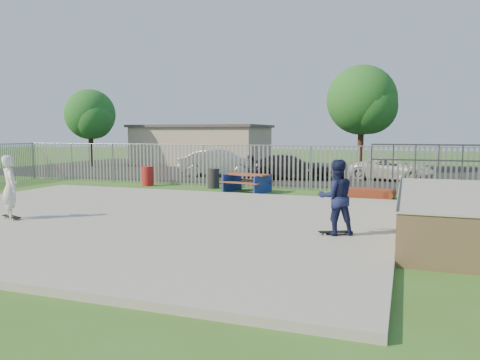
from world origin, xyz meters
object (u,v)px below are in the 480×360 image
(car_white, at_px, (393,169))
(car_dark, at_px, (290,167))
(funbox, at_px, (367,193))
(tree_left, at_px, (90,115))
(skater_white, at_px, (10,187))
(trash_bin_grey, at_px, (213,178))
(car_silver, at_px, (220,163))
(picnic_table, at_px, (247,183))
(tree_mid, at_px, (362,100))
(trash_bin_red, at_px, (148,176))
(skater_navy, at_px, (336,197))

(car_white, bearing_deg, car_dark, 115.08)
(funbox, xyz_separation_m, tree_left, (-21.47, 11.01, 3.78))
(car_dark, relative_size, skater_white, 2.57)
(trash_bin_grey, distance_m, car_silver, 5.73)
(car_white, bearing_deg, funbox, -173.11)
(picnic_table, relative_size, funbox, 1.18)
(car_silver, xyz_separation_m, car_white, (9.60, 0.96, -0.17))
(trash_bin_grey, xyz_separation_m, skater_white, (-2.05, -9.85, 0.59))
(car_dark, distance_m, tree_mid, 8.10)
(trash_bin_grey, bearing_deg, car_silver, 108.74)
(trash_bin_grey, height_order, car_silver, car_silver)
(funbox, bearing_deg, car_white, 91.29)
(car_dark, relative_size, tree_left, 0.78)
(trash_bin_red, height_order, car_silver, car_silver)
(trash_bin_red, relative_size, car_white, 0.21)
(car_dark, xyz_separation_m, tree_left, (-16.82, 4.90, 3.27))
(skater_white, bearing_deg, picnic_table, -82.75)
(trash_bin_grey, relative_size, tree_left, 0.15)
(car_dark, xyz_separation_m, car_white, (5.40, 1.17, -0.06))
(funbox, xyz_separation_m, skater_white, (-9.05, -8.95, 0.87))
(funbox, bearing_deg, car_silver, 151.70)
(trash_bin_red, xyz_separation_m, car_dark, (5.77, 5.34, 0.22))
(trash_bin_grey, relative_size, car_dark, 0.20)
(picnic_table, xyz_separation_m, skater_white, (-3.99, -9.02, 0.64))
(trash_bin_grey, height_order, tree_mid, tree_mid)
(car_dark, bearing_deg, skater_white, 153.95)
(trash_bin_grey, height_order, car_white, car_white)
(tree_left, bearing_deg, picnic_table, -33.68)
(trash_bin_red, bearing_deg, skater_white, -82.00)
(trash_bin_red, bearing_deg, trash_bin_grey, 2.23)
(picnic_table, xyz_separation_m, trash_bin_red, (-5.35, 0.69, 0.06))
(trash_bin_grey, bearing_deg, car_dark, 65.58)
(tree_left, bearing_deg, trash_bin_red, -42.83)
(picnic_table, bearing_deg, skater_navy, -45.03)
(car_dark, relative_size, tree_mid, 0.67)
(picnic_table, height_order, skater_navy, skater_navy)
(skater_navy, relative_size, skater_white, 1.00)
(funbox, xyz_separation_m, skater_navy, (-0.12, -7.95, 0.87))
(picnic_table, height_order, trash_bin_grey, trash_bin_grey)
(car_silver, distance_m, tree_mid, 10.33)
(picnic_table, bearing_deg, trash_bin_grey, 170.39)
(picnic_table, bearing_deg, tree_mid, 86.84)
(picnic_table, relative_size, skater_white, 1.22)
(car_white, height_order, skater_white, skater_white)
(trash_bin_grey, xyz_separation_m, tree_left, (-14.46, 10.11, 3.50))
(tree_left, bearing_deg, funbox, -27.14)
(funbox, bearing_deg, car_dark, 134.49)
(car_silver, height_order, tree_mid, tree_mid)
(tree_left, height_order, skater_navy, tree_left)
(car_silver, xyz_separation_m, skater_white, (-0.21, -15.26, 0.25))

